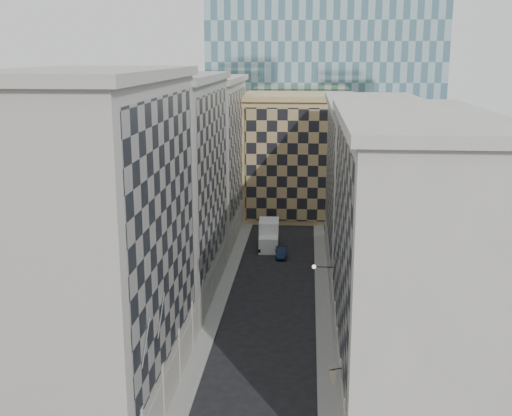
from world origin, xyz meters
The scene contains 14 objects.
sidewalk_west centered at (-5.25, 30.00, 0.07)m, with size 1.50×100.00×0.15m, color gray.
sidewalk_east centered at (5.25, 30.00, 0.07)m, with size 1.50×100.00×0.15m, color gray.
bldg_left_a centered at (-10.88, 11.00, 11.82)m, with size 10.80×22.80×23.70m.
bldg_left_b centered at (-10.88, 33.00, 11.32)m, with size 10.80×22.80×22.70m.
bldg_left_c centered at (-10.88, 55.00, 10.83)m, with size 10.80×22.80×21.70m.
bldg_right_a centered at (10.88, 15.00, 10.32)m, with size 10.80×26.80×20.70m.
bldg_right_b centered at (10.89, 42.00, 9.85)m, with size 10.80×28.80×19.70m.
tan_block centered at (2.00, 67.90, 9.44)m, with size 16.80×14.80×18.80m.
church_tower centered at (0.00, 82.00, 26.95)m, with size 7.20×7.20×51.50m.
flagpoles_left centered at (-5.90, 6.00, 8.00)m, with size 0.10×6.33×2.33m.
bracket_lamp centered at (4.38, 24.00, 6.20)m, with size 1.98×0.36×0.36m.
box_truck centered at (-1.44, 49.89, 1.49)m, with size 2.79×6.34×3.43m.
dark_car centered at (0.40, 45.76, 0.62)m, with size 1.31×3.75×1.24m, color #0E1B36.
shop_sign centered at (5.35, 8.74, 3.83)m, with size 0.89×0.76×0.89m.
Camera 1 is at (3.48, -30.42, 24.62)m, focal length 45.00 mm.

